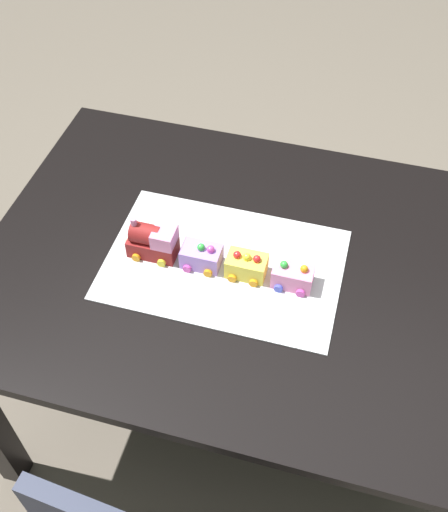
{
  "coord_description": "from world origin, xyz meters",
  "views": [
    {
      "loc": [
        0.2,
        -1.0,
        1.96
      ],
      "look_at": [
        -0.07,
        -0.02,
        0.77
      ],
      "focal_mm": 43.24,
      "sensor_mm": 36.0,
      "label": 1
    }
  ],
  "objects_px": {
    "cake_locomotive": "(153,241)",
    "cake_car_tanker_lavender": "(202,256)",
    "dining_table": "(251,288)",
    "cake_car_hopper_bubblegum": "(293,275)",
    "cake_car_caboose_lemon": "(247,265)"
  },
  "relations": [
    {
      "from": "cake_car_hopper_bubblegum",
      "to": "cake_locomotive",
      "type": "bearing_deg",
      "value": 180.0
    },
    {
      "from": "dining_table",
      "to": "cake_locomotive",
      "type": "height_order",
      "value": "cake_locomotive"
    },
    {
      "from": "cake_locomotive",
      "to": "cake_car_tanker_lavender",
      "type": "xyz_separation_m",
      "value": [
        0.13,
        -0.0,
        -0.02
      ]
    },
    {
      "from": "cake_car_tanker_lavender",
      "to": "cake_car_hopper_bubblegum",
      "type": "distance_m",
      "value": 0.24
    },
    {
      "from": "cake_car_tanker_lavender",
      "to": "cake_car_caboose_lemon",
      "type": "height_order",
      "value": "same"
    },
    {
      "from": "cake_locomotive",
      "to": "cake_car_hopper_bubblegum",
      "type": "relative_size",
      "value": 1.4
    },
    {
      "from": "dining_table",
      "to": "cake_locomotive",
      "type": "bearing_deg",
      "value": -171.31
    },
    {
      "from": "cake_car_tanker_lavender",
      "to": "cake_car_caboose_lemon",
      "type": "xyz_separation_m",
      "value": [
        0.12,
        0.0,
        0.0
      ]
    },
    {
      "from": "dining_table",
      "to": "cake_car_hopper_bubblegum",
      "type": "xyz_separation_m",
      "value": [
        0.11,
        -0.04,
        0.14
      ]
    },
    {
      "from": "dining_table",
      "to": "cake_car_caboose_lemon",
      "type": "height_order",
      "value": "cake_car_caboose_lemon"
    },
    {
      "from": "cake_car_tanker_lavender",
      "to": "cake_car_hopper_bubblegum",
      "type": "height_order",
      "value": "same"
    },
    {
      "from": "dining_table",
      "to": "cake_car_tanker_lavender",
      "type": "relative_size",
      "value": 14.0
    },
    {
      "from": "cake_locomotive",
      "to": "cake_car_tanker_lavender",
      "type": "relative_size",
      "value": 1.4
    },
    {
      "from": "cake_locomotive",
      "to": "cake_car_caboose_lemon",
      "type": "height_order",
      "value": "cake_locomotive"
    },
    {
      "from": "dining_table",
      "to": "cake_car_hopper_bubblegum",
      "type": "height_order",
      "value": "cake_car_hopper_bubblegum"
    }
  ]
}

